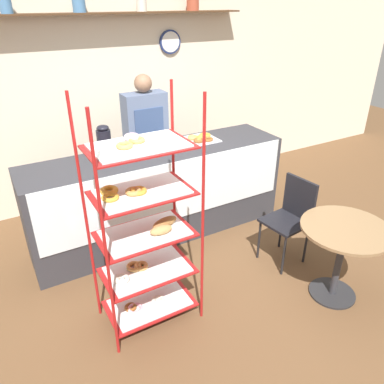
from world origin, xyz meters
TOP-DOWN VIEW (x-y plane):
  - ground_plane at (0.00, 0.00)m, footprint 14.00×14.00m
  - back_wall at (0.00, 2.29)m, footprint 10.00×0.30m
  - display_counter at (0.00, 1.08)m, footprint 2.75×0.66m
  - pastry_rack at (-0.63, -0.00)m, footprint 0.75×0.47m
  - person_worker at (0.09, 1.57)m, footprint 0.48×0.23m
  - cafe_table at (0.90, -0.59)m, footprint 0.74×0.74m
  - cafe_chair at (0.92, 0.03)m, footprint 0.42×0.42m
  - coffee_carafe at (-0.53, 1.13)m, footprint 0.13×0.13m
  - donut_tray_counter at (0.54, 1.16)m, footprint 0.43×0.35m

SIDE VIEW (x-z plane):
  - ground_plane at x=0.00m, z-range 0.00..0.00m
  - display_counter at x=0.00m, z-range 0.00..0.98m
  - cafe_chair at x=0.92m, z-range 0.10..0.96m
  - cafe_table at x=0.90m, z-range 0.18..0.89m
  - pastry_rack at x=-0.63m, z-range -0.10..1.77m
  - person_worker at x=0.09m, z-range 0.07..1.74m
  - donut_tray_counter at x=0.54m, z-range 0.97..1.03m
  - coffee_carafe at x=-0.53m, z-range 0.98..1.32m
  - back_wall at x=0.00m, z-range 0.02..2.72m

